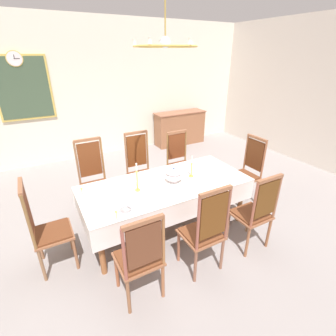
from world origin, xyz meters
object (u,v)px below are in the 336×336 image
at_px(spoon_primary, 82,190).
at_px(chair_north_b, 140,168).
at_px(chair_north_c, 180,161).
at_px(chair_south_a, 140,256).
at_px(chair_head_east, 247,170).
at_px(chandelier, 165,45).
at_px(chair_north_a, 94,178).
at_px(chair_head_west, 45,227).
at_px(candlestick_east, 191,169).
at_px(sideboard, 180,128).
at_px(framed_painting, 23,88).
at_px(mounted_clock, 14,59).
at_px(chair_south_c, 255,211).
at_px(dining_table, 166,188).
at_px(chair_south_b, 205,230).
at_px(bowl_near_right, 126,211).
at_px(bowl_near_left, 90,188).
at_px(candlestick_west, 137,180).
at_px(soup_tureen, 174,175).
at_px(spoon_secondary, 116,213).

bearing_deg(spoon_primary, chair_north_b, 34.41).
bearing_deg(chair_north_c, chair_south_a, 49.22).
relative_size(chair_head_east, chandelier, 1.60).
height_order(chair_north_a, spoon_primary, chair_north_a).
bearing_deg(chair_head_west, candlestick_east, 90.00).
height_order(chair_head_west, chandelier, chandelier).
bearing_deg(sideboard, chair_head_east, 79.55).
distance_m(spoon_primary, framed_painting, 3.19).
height_order(mounted_clock, framed_painting, mounted_clock).
bearing_deg(chair_south_c, framed_painting, 117.76).
xyz_separation_m(chair_north_b, sideboard, (2.14, 2.21, -0.15)).
bearing_deg(chair_north_c, chair_head_west, 21.18).
relative_size(dining_table, chair_south_b, 1.99).
relative_size(chair_head_west, spoon_primary, 6.57).
bearing_deg(bowl_near_right, bowl_near_left, 107.11).
height_order(chair_south_c, chair_head_west, chair_head_west).
bearing_deg(chandelier, chair_south_c, -49.12).
relative_size(candlestick_west, bowl_near_left, 2.29).
bearing_deg(dining_table, bowl_near_left, 159.92).
relative_size(soup_tureen, spoon_primary, 1.41).
height_order(chair_north_c, bowl_near_left, chair_north_c).
xyz_separation_m(dining_table, chair_south_a, (-0.78, -0.91, -0.11)).
bearing_deg(chair_north_a, chair_head_west, 49.60).
xyz_separation_m(chair_south_b, bowl_near_right, (-0.73, 0.53, 0.18)).
bearing_deg(candlestick_west, chair_head_west, 180.00).
relative_size(chair_south_c, chandelier, 1.53).
xyz_separation_m(dining_table, chair_head_west, (-1.57, 0.00, -0.08)).
height_order(chair_north_b, candlestick_east, chair_north_b).
height_order(chair_north_b, chair_south_c, chair_north_b).
height_order(chair_south_a, chair_north_a, chair_north_a).
bearing_deg(chandelier, sideboard, 55.61).
height_order(candlestick_east, chandelier, chandelier).
xyz_separation_m(chair_head_east, mounted_clock, (-3.07, 3.38, 1.70)).
bearing_deg(framed_painting, chair_north_a, -74.42).
relative_size(chair_south_b, spoon_secondary, 6.66).
bearing_deg(bowl_near_left, bowl_near_right, -72.89).
height_order(chair_head_west, soup_tureen, chair_head_west).
height_order(sideboard, framed_painting, framed_painting).
bearing_deg(spoon_secondary, framed_painting, 113.76).
xyz_separation_m(dining_table, spoon_primary, (-1.06, 0.37, 0.08)).
distance_m(candlestick_west, mounted_clock, 3.81).
xyz_separation_m(chair_south_a, bowl_near_right, (0.06, 0.53, 0.20)).
bearing_deg(candlestick_east, chair_head_west, 180.00).
height_order(chair_head_east, spoon_primary, chair_head_east).
height_order(bowl_near_right, mounted_clock, mounted_clock).
xyz_separation_m(dining_table, framed_painting, (-1.47, 3.39, 1.06)).
bearing_deg(candlestick_east, chair_north_a, 142.60).
xyz_separation_m(dining_table, soup_tureen, (0.12, 0.00, 0.18)).
height_order(bowl_near_left, chandelier, chandelier).
bearing_deg(chair_head_west, spoon_primary, 126.53).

